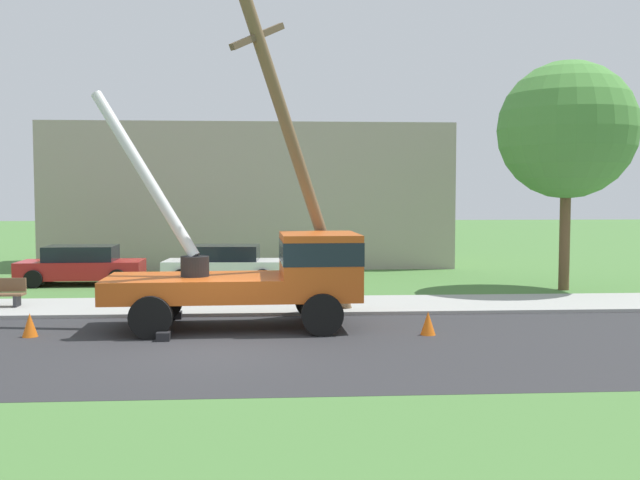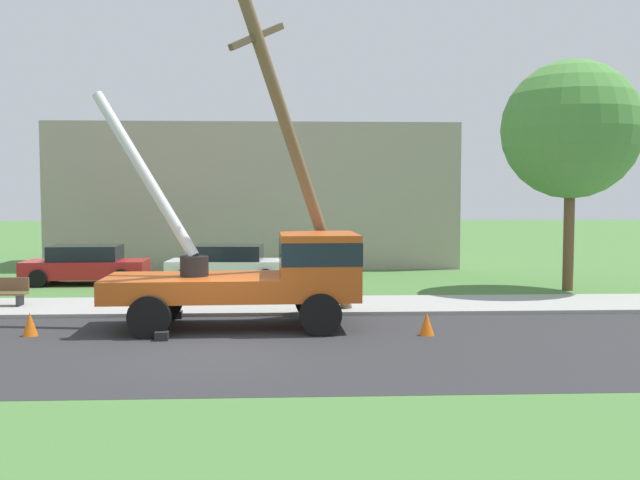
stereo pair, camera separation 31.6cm
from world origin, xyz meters
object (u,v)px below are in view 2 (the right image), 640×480
traffic_cone_ahead (427,324)px  utility_truck (267,271)px  parked_sedan_red (86,265)px  traffic_cone_curbside (315,308)px  parked_sedan_white (228,264)px  leaning_utility_pole (297,159)px  roadside_tree_far (571,130)px  traffic_cone_behind (30,324)px

traffic_cone_ahead → utility_truck: bearing=161.7°
utility_truck → parked_sedan_red: size_ratio=1.54×
traffic_cone_ahead → traffic_cone_curbside: 3.52m
utility_truck → traffic_cone_ahead: size_ratio=12.21×
traffic_cone_ahead → parked_sedan_white: 11.46m
parked_sedan_white → utility_truck: bearing=-79.5°
traffic_cone_ahead → parked_sedan_red: 14.74m
utility_truck → leaning_utility_pole: 3.08m
leaning_utility_pole → traffic_cone_ahead: (3.00, -2.22, -3.95)m
parked_sedan_white → roadside_tree_far: bearing=-11.8°
traffic_cone_ahead → parked_sedan_white: size_ratio=0.12×
traffic_cone_behind → parked_sedan_white: parked_sedan_white is taller
traffic_cone_ahead → parked_sedan_red: parked_sedan_red is taller
utility_truck → parked_sedan_white: bearing=100.5°
leaning_utility_pole → traffic_cone_behind: leaning_utility_pole is taller
utility_truck → traffic_cone_ahead: 4.15m
utility_truck → traffic_cone_behind: size_ratio=12.21×
traffic_cone_ahead → roadside_tree_far: (6.39, 7.61, 5.20)m
leaning_utility_pole → traffic_cone_curbside: 3.98m
traffic_cone_curbside → parked_sedan_white: (-2.88, 7.65, 0.43)m
parked_sedan_red → roadside_tree_far: roadside_tree_far is taller
roadside_tree_far → traffic_cone_behind: bearing=-155.3°
parked_sedan_red → utility_truck: bearing=-52.5°
utility_truck → roadside_tree_far: roadside_tree_far is taller
leaning_utility_pole → roadside_tree_far: (9.39, 5.39, 1.25)m
traffic_cone_behind → roadside_tree_far: (15.71, 7.24, 5.20)m
leaning_utility_pole → traffic_cone_curbside: size_ratio=14.81×
utility_truck → leaning_utility_pole: (0.79, 0.97, 2.82)m
roadside_tree_far → utility_truck: bearing=-148.0°
utility_truck → leaning_utility_pole: size_ratio=0.82×
leaning_utility_pole → traffic_cone_behind: 7.68m
traffic_cone_behind → traffic_cone_curbside: bearing=16.9°
traffic_cone_behind → parked_sedan_white: (3.90, 9.72, 0.43)m
traffic_cone_behind → parked_sedan_white: 10.48m
traffic_cone_ahead → traffic_cone_curbside: size_ratio=1.00×
leaning_utility_pole → parked_sedan_red: bearing=133.8°
leaning_utility_pole → traffic_cone_behind: bearing=-163.7°
utility_truck → parked_sedan_white: (-1.63, 8.83, -0.70)m
utility_truck → traffic_cone_curbside: utility_truck is taller
utility_truck → roadside_tree_far: 12.67m
traffic_cone_behind → parked_sedan_white: bearing=68.1°
leaning_utility_pole → parked_sedan_red: size_ratio=1.87×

